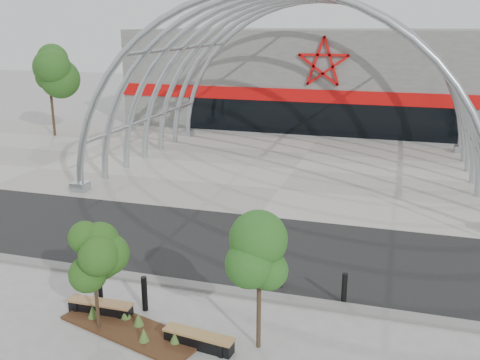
% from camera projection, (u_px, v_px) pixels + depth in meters
% --- Properties ---
extents(ground, '(140.00, 140.00, 0.00)m').
position_uv_depth(ground, '(206.00, 286.00, 18.09)').
color(ground, gray).
rests_on(ground, ground).
extents(road, '(140.00, 7.00, 0.02)m').
position_uv_depth(road, '(236.00, 246.00, 21.30)').
color(road, black).
rests_on(road, ground).
extents(forecourt, '(60.00, 17.00, 0.04)m').
position_uv_depth(forecourt, '(295.00, 169.00, 32.32)').
color(forecourt, '#9D998E').
rests_on(forecourt, ground).
extents(kerb, '(60.00, 0.50, 0.12)m').
position_uv_depth(kerb, '(203.00, 287.00, 17.84)').
color(kerb, '#63635E').
rests_on(kerb, ground).
extents(arena_building, '(34.00, 15.24, 8.00)m').
position_uv_depth(arena_building, '(335.00, 76.00, 47.69)').
color(arena_building, '#63625E').
rests_on(arena_building, ground).
extents(vault_canopy, '(20.80, 15.80, 20.36)m').
position_uv_depth(vault_canopy, '(295.00, 169.00, 32.32)').
color(vault_canopy, '#A3A9AF').
rests_on(vault_canopy, ground).
extents(planting_bed, '(4.64, 2.55, 0.47)m').
position_uv_depth(planting_bed, '(129.00, 326.00, 15.45)').
color(planting_bed, '#371F13').
rests_on(planting_bed, ground).
extents(street_tree_0, '(1.45, 1.45, 3.31)m').
position_uv_depth(street_tree_0, '(93.00, 254.00, 14.84)').
color(street_tree_0, black).
rests_on(street_tree_0, ground).
extents(street_tree_1, '(1.54, 1.54, 3.64)m').
position_uv_depth(street_tree_1, '(259.00, 259.00, 13.94)').
color(street_tree_1, '#332817').
rests_on(street_tree_1, ground).
extents(bench_0, '(2.06, 0.48, 0.43)m').
position_uv_depth(bench_0, '(101.00, 308.00, 16.26)').
color(bench_0, black).
rests_on(bench_0, ground).
extents(bench_1, '(2.09, 0.70, 0.43)m').
position_uv_depth(bench_1, '(199.00, 340.00, 14.60)').
color(bench_1, black).
rests_on(bench_1, ground).
extents(bollard_0, '(0.18, 0.18, 1.12)m').
position_uv_depth(bollard_0, '(81.00, 253.00, 19.26)').
color(bollard_0, black).
rests_on(bollard_0, ground).
extents(bollard_1, '(0.14, 0.14, 0.90)m').
position_uv_depth(bollard_1, '(101.00, 292.00, 16.73)').
color(bollard_1, black).
rests_on(bollard_1, ground).
extents(bollard_2, '(0.18, 0.18, 1.12)m').
position_uv_depth(bollard_2, '(145.00, 294.00, 16.39)').
color(bollard_2, black).
rests_on(bollard_2, ground).
extents(bollard_3, '(0.16, 0.16, 1.02)m').
position_uv_depth(bollard_3, '(280.00, 273.00, 17.85)').
color(bollard_3, black).
rests_on(bollard_3, ground).
extents(bollard_4, '(0.17, 0.17, 1.05)m').
position_uv_depth(bollard_4, '(344.00, 289.00, 16.76)').
color(bollard_4, black).
rests_on(bollard_4, ground).
extents(bg_tree_0, '(3.00, 3.00, 6.45)m').
position_uv_depth(bg_tree_0, '(49.00, 76.00, 40.66)').
color(bg_tree_0, black).
rests_on(bg_tree_0, ground).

